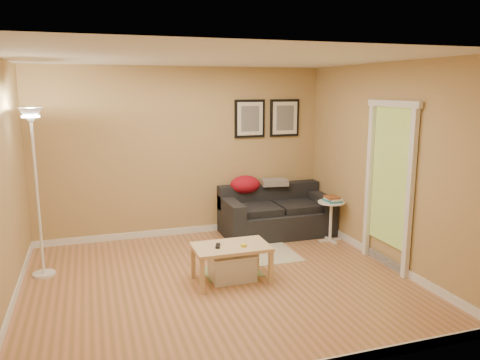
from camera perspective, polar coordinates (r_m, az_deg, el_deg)
The scene contains 24 objects.
floor at distance 5.73m, azimuth -2.65°, elevation -12.28°, with size 4.50×4.50×0.00m, color #BF7852.
ceiling at distance 5.27m, azimuth -2.91°, elevation 14.64°, with size 4.50×4.50×0.00m, color white.
wall_back at distance 7.28m, azimuth -6.96°, elevation 3.34°, with size 4.50×4.50×0.00m, color tan.
wall_front at distance 3.51m, azimuth 5.94°, elevation -5.09°, with size 4.50×4.50×0.00m, color tan.
wall_left at distance 5.24m, azimuth -27.24°, elevation -0.86°, with size 4.00×4.00×0.00m, color tan.
wall_right at distance 6.32m, azimuth 17.32°, elevation 1.73°, with size 4.00×4.00×0.00m, color tan.
baseboard_back at distance 7.54m, azimuth -6.72°, elevation -6.13°, with size 4.50×0.02×0.10m, color white.
baseboard_left at distance 5.61m, azimuth -25.97°, elevation -13.45°, with size 0.02×4.00×0.10m, color white.
baseboard_right at distance 6.62m, azimuth 16.62°, elevation -9.00°, with size 0.02×4.00×0.10m, color white.
sofa at distance 7.41m, azimuth 4.48°, elevation -3.77°, with size 1.70×0.90×0.75m, color black, non-canonical shape.
red_throw at distance 7.43m, azimuth 0.64°, elevation -0.57°, with size 0.48×0.36×0.28m, color #B5102C, non-canonical shape.
plaid_throw at distance 7.59m, azimuth 4.20°, elevation -0.28°, with size 0.42×0.26×0.10m, color tan, non-canonical shape.
framed_print_left at distance 7.48m, azimuth 1.19°, elevation 7.48°, with size 0.50×0.04×0.60m, color black, non-canonical shape.
framed_print_right at distance 7.70m, azimuth 5.45°, elevation 7.54°, with size 0.50×0.04×0.60m, color black, non-canonical shape.
area_rug at distance 6.54m, azimuth 1.37°, elevation -9.17°, with size 1.25×0.85×0.01m, color beige.
green_runner at distance 6.00m, azimuth -0.95°, elevation -11.12°, with size 0.70×0.50×0.01m, color #668C4C.
coffee_table at distance 5.67m, azimuth -1.08°, elevation -10.11°, with size 0.90×0.55×0.45m, color #DFB988, non-canonical shape.
remote_control at distance 5.55m, azimuth -2.71°, elevation -8.01°, with size 0.05×0.16×0.02m, color black.
tape_roll at distance 5.54m, azimuth 0.46°, elevation -7.97°, with size 0.07×0.07×0.03m, color yellow.
storage_bin at distance 5.74m, azimuth -0.97°, elevation -10.46°, with size 0.54×0.39×0.33m, color white, non-canonical shape.
side_table at distance 7.20m, azimuth 10.98°, elevation -4.96°, with size 0.40×0.40×0.61m, color white, non-canonical shape.
book_stack at distance 7.11m, azimuth 11.19°, elevation -2.27°, with size 0.20×0.26×0.08m, color teal, non-canonical shape.
floor_lamp at distance 6.11m, azimuth -23.43°, elevation -2.08°, with size 0.27×0.27×2.07m, color white, non-canonical shape.
doorway at distance 6.22m, azimuth 17.59°, elevation -1.01°, with size 0.12×1.01×2.13m, color white, non-canonical shape.
Camera 1 is at (-1.38, -5.07, 2.28)m, focal length 35.03 mm.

